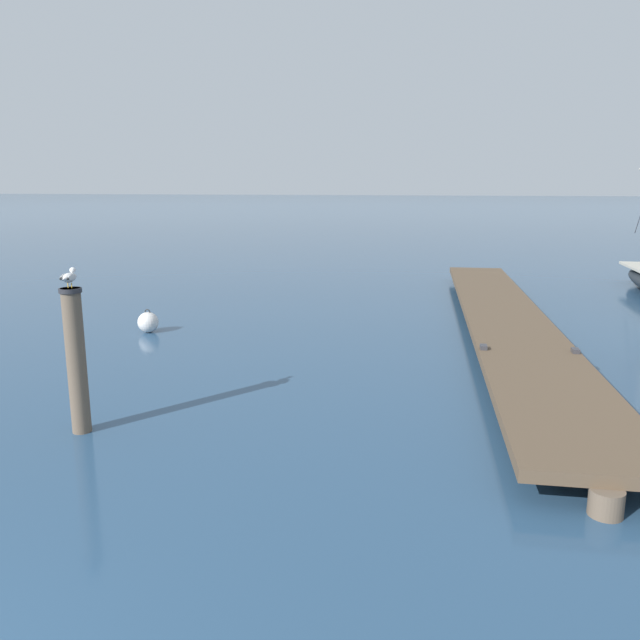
% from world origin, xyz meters
% --- Properties ---
extents(floating_dock, '(2.97, 16.99, 0.53)m').
position_xyz_m(floating_dock, '(5.09, 13.04, 0.36)').
color(floating_dock, brown).
rests_on(floating_dock, ground).
extents(mooring_piling, '(0.30, 0.30, 2.04)m').
position_xyz_m(mooring_piling, '(-1.01, 5.50, 1.06)').
color(mooring_piling, brown).
rests_on(mooring_piling, ground).
extents(perched_seagull, '(0.18, 0.38, 0.26)m').
position_xyz_m(perched_seagull, '(-1.01, 5.49, 2.19)').
color(perched_seagull, gold).
rests_on(perched_seagull, mooring_piling).
extents(mooring_buoy, '(0.48, 0.48, 0.56)m').
position_xyz_m(mooring_buoy, '(-3.04, 11.20, 0.24)').
color(mooring_buoy, silver).
rests_on(mooring_buoy, ground).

